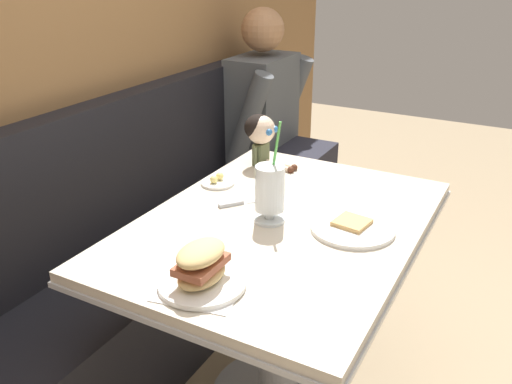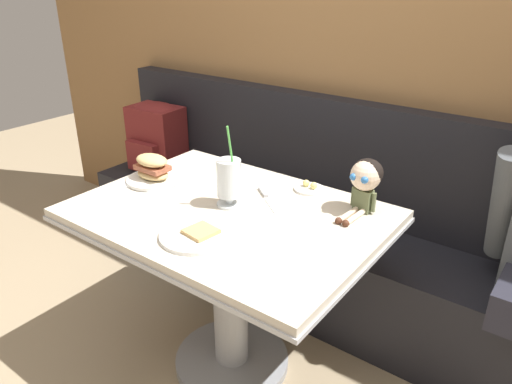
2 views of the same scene
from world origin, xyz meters
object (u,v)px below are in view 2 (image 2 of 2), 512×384
object	(u,v)px
backpack	(156,136)
milkshake_glass	(229,180)
butter_saucer	(309,188)
seated_doll	(365,178)
sandwich_plate	(153,171)
butter_knife	(266,196)
toast_plate	(198,234)

from	to	relation	value
backpack	milkshake_glass	bearing A→B (deg)	-29.11
butter_saucer	backpack	size ratio (longest dim) A/B	0.30
butter_saucer	seated_doll	xyz separation A→B (m)	(0.25, -0.04, 0.12)
butter_saucer	milkshake_glass	bearing A→B (deg)	-119.79
sandwich_plate	butter_knife	distance (m)	0.49
sandwich_plate	butter_saucer	bearing A→B (deg)	28.87
milkshake_glass	butter_saucer	distance (m)	0.35
toast_plate	butter_saucer	xyz separation A→B (m)	(0.10, 0.54, 0.00)
milkshake_glass	seated_doll	bearing A→B (deg)	31.21
toast_plate	milkshake_glass	distance (m)	0.27
toast_plate	butter_knife	bearing A→B (deg)	89.88
toast_plate	seated_doll	xyz separation A→B (m)	(0.35, 0.50, 0.12)
seated_doll	backpack	xyz separation A→B (m)	(-1.44, 0.32, -0.21)
sandwich_plate	seated_doll	bearing A→B (deg)	18.33
milkshake_glass	backpack	size ratio (longest dim) A/B	0.78
butter_saucer	seated_doll	distance (m)	0.28
butter_knife	milkshake_glass	bearing A→B (deg)	-115.14
toast_plate	sandwich_plate	bearing A→B (deg)	153.67
butter_saucer	butter_knife	xyz separation A→B (m)	(-0.10, -0.16, -0.00)
butter_knife	backpack	distance (m)	1.17
milkshake_glass	butter_saucer	xyz separation A→B (m)	(0.17, 0.29, -0.09)
sandwich_plate	milkshake_glass	bearing A→B (deg)	2.36
sandwich_plate	backpack	bearing A→B (deg)	137.01
toast_plate	seated_doll	world-z (taller)	seated_doll
butter_knife	backpack	bearing A→B (deg)	158.43
butter_saucer	butter_knife	distance (m)	0.19
backpack	seated_doll	bearing A→B (deg)	-12.42
butter_saucer	backpack	distance (m)	1.23
backpack	toast_plate	bearing A→B (deg)	-36.78
milkshake_glass	backpack	distance (m)	1.19
toast_plate	sandwich_plate	world-z (taller)	sandwich_plate
milkshake_glass	seated_doll	xyz separation A→B (m)	(0.42, 0.25, 0.03)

